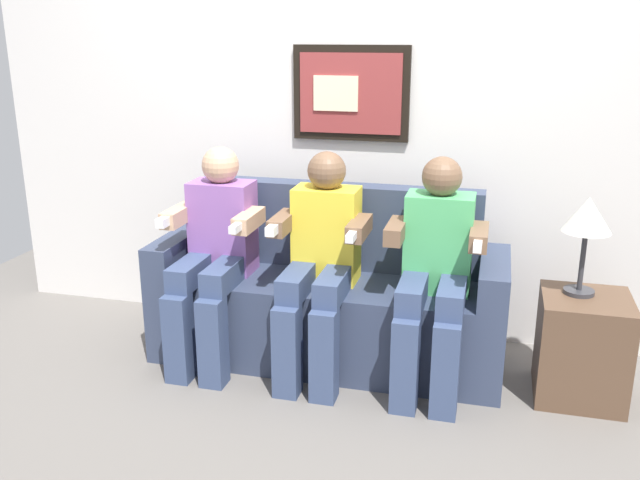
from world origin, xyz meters
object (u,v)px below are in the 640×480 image
at_px(person_in_middle, 320,258).
at_px(couch, 328,301).
at_px(table_lamp, 587,219).
at_px(person_on_right, 435,268).
at_px(side_table_right, 582,347).
at_px(person_on_left, 215,249).

bearing_deg(person_in_middle, couch, 89.98).
xyz_separation_m(person_in_middle, table_lamp, (1.21, 0.11, 0.25)).
xyz_separation_m(couch, person_on_right, (0.56, -0.17, 0.29)).
bearing_deg(couch, person_on_right, -16.62).
relative_size(person_on_right, side_table_right, 2.22).
xyz_separation_m(person_in_middle, person_on_right, (0.56, 0.00, -0.00)).
height_order(couch, side_table_right, couch).
xyz_separation_m(couch, side_table_right, (1.25, -0.11, -0.06)).
bearing_deg(person_in_middle, person_on_right, 0.05).
relative_size(person_on_right, table_lamp, 2.41).
bearing_deg(person_in_middle, table_lamp, 4.95).
height_order(person_in_middle, side_table_right, person_in_middle).
height_order(couch, person_on_right, person_on_right).
bearing_deg(table_lamp, couch, 177.08).
bearing_deg(person_on_left, person_on_right, 0.02).
height_order(person_on_right, table_lamp, person_on_right).
distance_m(person_on_right, side_table_right, 0.78).
bearing_deg(table_lamp, person_on_right, -170.94).
xyz_separation_m(couch, table_lamp, (1.21, -0.06, 0.55)).
distance_m(person_in_middle, person_on_right, 0.56).
bearing_deg(side_table_right, person_in_middle, -177.19).
relative_size(person_in_middle, person_on_right, 1.00).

